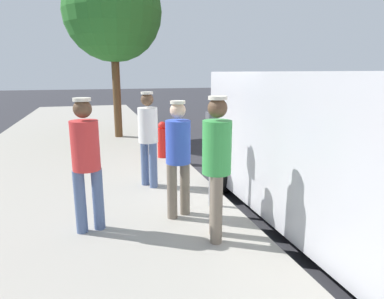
% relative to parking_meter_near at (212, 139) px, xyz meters
% --- Properties ---
extents(ground_plane, '(80.00, 80.00, 0.00)m').
position_rel_parking_meter_near_xyz_m(ground_plane, '(-1.35, -0.77, -1.18)').
color(ground_plane, '#2D2D33').
extents(sidewalk_slab, '(5.00, 32.00, 0.15)m').
position_rel_parking_meter_near_xyz_m(sidewalk_slab, '(2.15, -0.77, -1.11)').
color(sidewalk_slab, '#9E998E').
rests_on(sidewalk_slab, ground).
extents(parking_meter_near, '(0.14, 0.18, 1.52)m').
position_rel_parking_meter_near_xyz_m(parking_meter_near, '(0.00, 0.00, 0.00)').
color(parking_meter_near, gray).
rests_on(parking_meter_near, sidewalk_slab).
extents(pedestrian_in_white, '(0.34, 0.34, 1.67)m').
position_rel_parking_meter_near_xyz_m(pedestrian_in_white, '(0.75, -1.17, -0.08)').
color(pedestrian_in_white, '#4C608C').
rests_on(pedestrian_in_white, sidewalk_slab).
extents(pedestrian_in_blue, '(0.35, 0.34, 1.62)m').
position_rel_parking_meter_near_xyz_m(pedestrian_in_blue, '(0.56, 0.22, -0.11)').
color(pedestrian_in_blue, '#726656').
rests_on(pedestrian_in_blue, sidewalk_slab).
extents(pedestrian_in_green, '(0.34, 0.35, 1.73)m').
position_rel_parking_meter_near_xyz_m(pedestrian_in_green, '(0.29, 0.98, -0.04)').
color(pedestrian_in_green, '#726656').
rests_on(pedestrian_in_green, sidewalk_slab).
extents(pedestrian_in_red, '(0.36, 0.34, 1.70)m').
position_rel_parking_meter_near_xyz_m(pedestrian_in_red, '(1.76, 0.33, -0.06)').
color(pedestrian_in_red, '#4C608C').
rests_on(pedestrian_in_red, sidewalk_slab).
extents(parked_van, '(2.12, 5.20, 2.15)m').
position_rel_parking_meter_near_xyz_m(parked_van, '(-1.50, 1.17, -0.03)').
color(parked_van, '#BCBCC1').
rests_on(parked_van, ground).
extents(street_tree, '(2.87, 2.87, 5.15)m').
position_rel_parking_meter_near_xyz_m(street_tree, '(0.91, -6.11, 2.67)').
color(street_tree, brown).
rests_on(street_tree, sidewalk_slab).
extents(fire_hydrant, '(0.24, 0.24, 0.86)m').
position_rel_parking_meter_near_xyz_m(fire_hydrant, '(0.10, -3.14, -0.61)').
color(fire_hydrant, red).
rests_on(fire_hydrant, sidewalk_slab).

